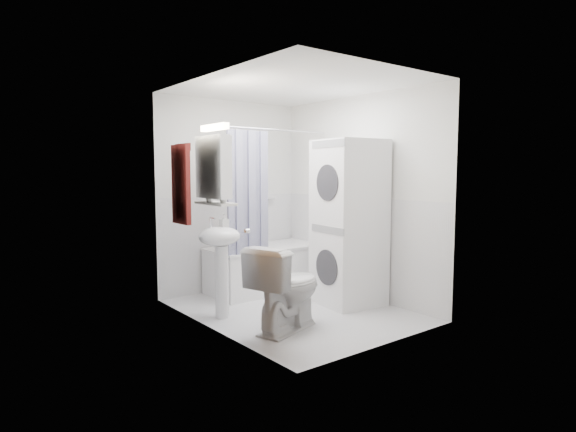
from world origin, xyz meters
TOP-DOWN VIEW (x-y plane):
  - floor at (0.00, 0.00)m, footprint 2.60×2.60m
  - room_walls at (0.00, 0.00)m, footprint 2.60×2.60m
  - wainscot at (0.00, 0.29)m, footprint 1.98×2.58m
  - door at (-0.95, -0.55)m, footprint 0.05×2.00m
  - bathtub at (0.29, 0.92)m, footprint 1.49×0.70m
  - tub_spout at (0.49, 1.25)m, footprint 0.04×0.12m
  - curtain_rod at (0.29, 0.63)m, footprint 1.67×0.02m
  - shower_curtain at (-0.17, 0.63)m, footprint 0.55×0.02m
  - sink at (-0.75, 0.26)m, footprint 0.44×0.37m
  - medicine_cabinet at (-0.90, 0.10)m, footprint 0.13×0.50m
  - shelf at (-0.89, 0.10)m, footprint 0.18×0.54m
  - shower_caddy at (0.54, 1.24)m, footprint 0.22×0.06m
  - towel at (-0.94, 0.75)m, footprint 0.07×0.36m
  - washer_dryer at (0.68, -0.16)m, footprint 0.74×0.73m
  - toilet at (-0.45, -0.46)m, footprint 0.93×0.69m
  - soap_pump at (-0.71, 0.25)m, footprint 0.08×0.17m
  - shelf_bottle at (-0.89, -0.05)m, footprint 0.07×0.18m
  - shelf_cup at (-0.89, 0.22)m, footprint 0.10×0.09m
  - shampoo_a at (0.35, 1.24)m, footprint 0.13×0.17m
  - shampoo_b at (0.47, 1.24)m, footprint 0.08×0.21m

SIDE VIEW (x-z plane):
  - floor at x=0.00m, z-range 0.00..0.00m
  - bathtub at x=0.29m, z-range 0.03..0.60m
  - toilet at x=-0.45m, z-range 0.00..0.81m
  - wainscot at x=0.00m, z-range -0.69..1.89m
  - sink at x=-0.75m, z-range 0.18..1.22m
  - tub_spout at x=0.49m, z-range 0.87..0.91m
  - washer_dryer at x=0.68m, z-range 0.00..1.86m
  - soap_pump at x=-0.71m, z-range 0.91..0.99m
  - door at x=-0.95m, z-range 0.00..2.00m
  - shower_caddy at x=0.54m, z-range 1.14..1.16m
  - shelf at x=-0.89m, z-range 1.19..1.21m
  - shampoo_b at x=0.47m, z-range 1.16..1.24m
  - shampoo_a at x=0.35m, z-range 1.16..1.29m
  - shelf_bottle at x=-0.89m, z-range 1.21..1.28m
  - shower_curtain at x=-0.17m, z-range 0.52..1.98m
  - shelf_cup at x=-0.89m, z-range 1.21..1.31m
  - towel at x=-0.94m, z-range 0.96..1.82m
  - room_walls at x=0.00m, z-range 0.19..2.79m
  - medicine_cabinet at x=-0.90m, z-range 1.21..1.92m
  - curtain_rod at x=0.29m, z-range 1.99..2.01m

